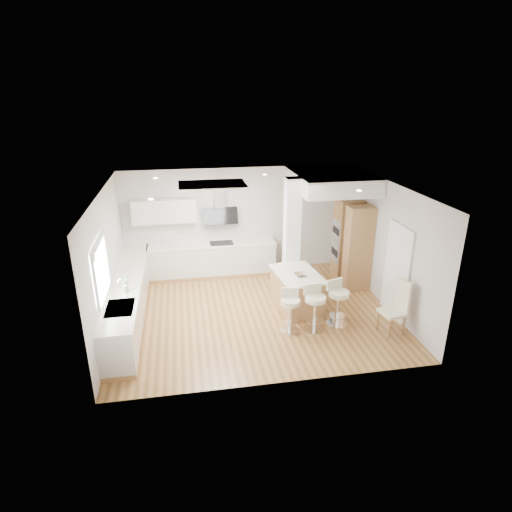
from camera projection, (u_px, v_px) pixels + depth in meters
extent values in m
plane|color=#A4723D|center=(255.00, 312.00, 9.55)|extent=(6.00, 6.00, 0.00)
cube|color=white|center=(255.00, 312.00, 9.55)|extent=(6.00, 5.00, 0.02)
cube|color=beige|center=(239.00, 221.00, 11.33)|extent=(6.00, 0.04, 2.80)
cube|color=beige|center=(107.00, 263.00, 8.55)|extent=(0.04, 5.00, 2.80)
cube|color=beige|center=(387.00, 245.00, 9.53)|extent=(0.04, 5.00, 2.80)
cube|color=white|center=(212.00, 185.00, 8.96)|extent=(1.40, 0.95, 0.05)
cube|color=white|center=(212.00, 186.00, 8.96)|extent=(1.25, 0.80, 0.03)
cylinder|color=white|center=(155.00, 178.00, 9.58)|extent=(0.10, 0.10, 0.02)
cylinder|color=white|center=(151.00, 199.00, 7.75)|extent=(0.10, 0.10, 0.02)
cylinder|color=white|center=(265.00, 175.00, 9.99)|extent=(0.10, 0.10, 0.02)
cylinder|color=white|center=(333.00, 177.00, 9.78)|extent=(0.10, 0.10, 0.02)
cylinder|color=white|center=(359.00, 191.00, 8.40)|extent=(0.10, 0.10, 0.02)
cube|color=white|center=(101.00, 269.00, 7.64)|extent=(0.03, 1.15, 0.95)
cube|color=white|center=(97.00, 242.00, 7.46)|extent=(0.04, 1.28, 0.06)
cube|color=white|center=(105.00, 294.00, 7.82)|extent=(0.04, 1.28, 0.06)
cube|color=white|center=(95.00, 283.00, 7.08)|extent=(0.04, 0.06, 0.95)
cube|color=white|center=(106.00, 257.00, 8.20)|extent=(0.04, 0.06, 0.95)
cube|color=#ABAEB3|center=(99.00, 246.00, 7.49)|extent=(0.03, 1.18, 0.14)
cube|color=#494039|center=(397.00, 272.00, 9.12)|extent=(0.02, 0.90, 2.00)
cube|color=white|center=(397.00, 272.00, 9.12)|extent=(0.05, 1.00, 2.10)
cube|color=#B0814B|center=(131.00, 315.00, 9.32)|extent=(0.60, 4.50, 0.10)
cube|color=silver|center=(129.00, 298.00, 9.16)|extent=(0.60, 4.50, 0.76)
cube|color=white|center=(127.00, 281.00, 9.02)|extent=(0.63, 4.50, 0.04)
cube|color=#AAABAF|center=(120.00, 308.00, 7.87)|extent=(0.50, 0.75, 0.02)
cube|color=#AAABAF|center=(119.00, 315.00, 7.72)|extent=(0.40, 0.34, 0.10)
cube|color=#AAABAF|center=(121.00, 306.00, 8.05)|extent=(0.40, 0.34, 0.10)
cylinder|color=white|center=(127.00, 291.00, 8.09)|extent=(0.02, 0.02, 0.36)
torus|color=white|center=(122.00, 283.00, 8.01)|extent=(0.18, 0.02, 0.18)
imported|color=#55954C|center=(125.00, 284.00, 8.41)|extent=(0.17, 0.12, 0.33)
cube|color=#B0814B|center=(213.00, 274.00, 11.42)|extent=(3.30, 0.60, 0.10)
cube|color=silver|center=(212.00, 259.00, 11.27)|extent=(3.30, 0.60, 0.76)
cube|color=white|center=(212.00, 244.00, 11.12)|extent=(3.33, 0.63, 0.04)
cube|color=black|center=(221.00, 243.00, 11.15)|extent=(0.60, 0.40, 0.01)
cube|color=silver|center=(164.00, 211.00, 10.72)|extent=(1.60, 0.34, 0.60)
cube|color=#AAABAF|center=(219.00, 194.00, 10.88)|extent=(0.25, 0.18, 0.70)
cube|color=black|center=(220.00, 216.00, 11.01)|extent=(0.90, 0.26, 0.44)
cube|color=white|center=(292.00, 237.00, 10.08)|extent=(0.35, 0.35, 2.80)
cube|color=white|center=(331.00, 181.00, 10.23)|extent=(1.78, 2.20, 0.40)
cube|color=#B0814B|center=(347.00, 239.00, 10.98)|extent=(0.62, 0.62, 2.10)
cube|color=#B0814B|center=(358.00, 249.00, 10.33)|extent=(0.62, 0.40, 2.10)
cube|color=#AAABAF|center=(337.00, 231.00, 10.84)|extent=(0.02, 0.55, 0.55)
cube|color=#AAABAF|center=(335.00, 252.00, 11.05)|extent=(0.02, 0.55, 0.55)
cube|color=black|center=(336.00, 231.00, 10.83)|extent=(0.01, 0.45, 0.18)
cube|color=black|center=(335.00, 252.00, 11.04)|extent=(0.01, 0.45, 0.18)
cube|color=#B0814B|center=(297.00, 291.00, 9.63)|extent=(0.97, 1.39, 0.80)
cube|color=white|center=(297.00, 274.00, 9.48)|extent=(1.05, 1.47, 0.04)
imported|color=gray|center=(300.00, 275.00, 9.34)|extent=(0.27, 0.27, 0.06)
sphere|color=orange|center=(301.00, 274.00, 9.35)|extent=(0.07, 0.07, 0.07)
sphere|color=orange|center=(298.00, 274.00, 9.35)|extent=(0.07, 0.07, 0.07)
sphere|color=#82A637|center=(300.00, 275.00, 9.30)|extent=(0.07, 0.07, 0.07)
cylinder|color=white|center=(290.00, 330.00, 8.80)|extent=(0.47, 0.47, 0.03)
cylinder|color=white|center=(290.00, 317.00, 8.69)|extent=(0.07, 0.07, 0.61)
cylinder|color=white|center=(290.00, 322.00, 8.73)|extent=(0.36, 0.36, 0.01)
cylinder|color=beige|center=(290.00, 302.00, 8.56)|extent=(0.45, 0.45, 0.09)
cube|color=beige|center=(290.00, 292.00, 8.65)|extent=(0.36, 0.10, 0.21)
cylinder|color=white|center=(314.00, 329.00, 8.83)|extent=(0.50, 0.50, 0.03)
cylinder|color=white|center=(315.00, 315.00, 8.71)|extent=(0.08, 0.08, 0.65)
cylinder|color=white|center=(314.00, 321.00, 8.76)|extent=(0.38, 0.38, 0.02)
cylinder|color=beige|center=(315.00, 299.00, 8.57)|extent=(0.47, 0.47, 0.10)
cube|color=beige|center=(312.00, 289.00, 8.66)|extent=(0.39, 0.10, 0.22)
cylinder|color=white|center=(337.00, 324.00, 9.04)|extent=(0.56, 0.56, 0.03)
cylinder|color=white|center=(338.00, 310.00, 8.92)|extent=(0.09, 0.09, 0.66)
cylinder|color=white|center=(337.00, 315.00, 8.97)|extent=(0.44, 0.44, 0.02)
cylinder|color=beige|center=(339.00, 294.00, 8.78)|extent=(0.54, 0.54, 0.10)
cube|color=beige|center=(335.00, 284.00, 8.86)|extent=(0.38, 0.17, 0.22)
cube|color=beige|center=(392.00, 312.00, 8.57)|extent=(0.53, 0.53, 0.06)
cube|color=beige|center=(403.00, 296.00, 8.51)|extent=(0.13, 0.42, 0.72)
cylinder|color=#B0814B|center=(389.00, 329.00, 8.44)|extent=(0.04, 0.04, 0.44)
cylinder|color=#B0814B|center=(378.00, 321.00, 8.76)|extent=(0.04, 0.04, 0.44)
cylinder|color=#B0814B|center=(404.00, 326.00, 8.56)|extent=(0.04, 0.04, 0.44)
cylinder|color=#B0814B|center=(393.00, 318.00, 8.88)|extent=(0.04, 0.04, 0.44)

